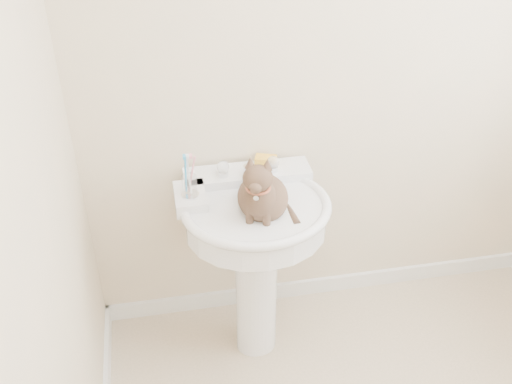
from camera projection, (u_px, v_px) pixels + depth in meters
wall_back at (340, 66)px, 2.43m from camera, size 2.20×0.00×2.50m
wall_left at (24, 286)px, 1.38m from camera, size 0.00×2.20×2.50m
baseboard_back at (322, 285)px, 3.11m from camera, size 2.20×0.02×0.09m
pedestal_sink at (255, 233)px, 2.47m from camera, size 0.62×0.61×0.85m
faucet at (249, 167)px, 2.46m from camera, size 0.28×0.12×0.14m
soap_bar at (266, 160)px, 2.56m from camera, size 0.10×0.08×0.03m
toothbrush_cup at (190, 185)px, 2.34m from camera, size 0.07×0.07×0.18m
cat at (263, 196)px, 2.30m from camera, size 0.22×0.27×0.40m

